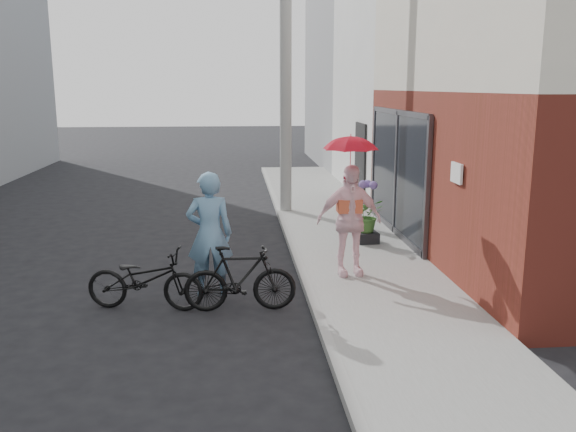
{
  "coord_description": "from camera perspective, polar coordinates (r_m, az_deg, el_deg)",
  "views": [
    {
      "loc": [
        -0.15,
        -8.54,
        3.09
      ],
      "look_at": [
        0.68,
        0.72,
        1.1
      ],
      "focal_mm": 38.0,
      "sensor_mm": 36.0,
      "label": 1
    }
  ],
  "objects": [
    {
      "name": "potted_plant",
      "position": [
        11.8,
        7.47,
        0.07
      ],
      "size": [
        0.59,
        0.51,
        0.66
      ],
      "primitive_type": "imported",
      "color": "#386428",
      "rests_on": "planter"
    },
    {
      "name": "bike_right",
      "position": [
        8.53,
        -4.5,
        -5.86
      ],
      "size": [
        1.56,
        0.45,
        0.94
      ],
      "primitive_type": "imported",
      "rotation": [
        0.0,
        0.0,
        1.56
      ],
      "color": "black",
      "rests_on": "ground"
    },
    {
      "name": "officer",
      "position": [
        9.11,
        -7.34,
        -1.69
      ],
      "size": [
        0.7,
        0.47,
        1.88
      ],
      "primitive_type": "imported",
      "rotation": [
        0.0,
        0.0,
        3.17
      ],
      "color": "#6591B3",
      "rests_on": "ground"
    },
    {
      "name": "utility_pole",
      "position": [
        14.6,
        -0.22,
        13.68
      ],
      "size": [
        0.28,
        0.28,
        7.0
      ],
      "primitive_type": "cylinder",
      "color": "#9E9E99",
      "rests_on": "ground"
    },
    {
      "name": "bike_left",
      "position": [
        8.81,
        -13.24,
        -5.79
      ],
      "size": [
        1.74,
        0.89,
        0.87
      ],
      "primitive_type": "imported",
      "rotation": [
        0.0,
        0.0,
        1.38
      ],
      "color": "black",
      "rests_on": "ground"
    },
    {
      "name": "east_building_far",
      "position": [
        25.62,
        11.84,
        12.73
      ],
      "size": [
        8.0,
        8.0,
        7.0
      ],
      "primitive_type": "cube",
      "color": "gray",
      "rests_on": "ground"
    },
    {
      "name": "curb",
      "position": [
        11.02,
        0.75,
        -3.89
      ],
      "size": [
        0.12,
        24.0,
        0.12
      ],
      "primitive_type": "cube",
      "color": "#9E9E99",
      "rests_on": "ground"
    },
    {
      "name": "ground",
      "position": [
        9.08,
        -3.91,
        -7.84
      ],
      "size": [
        80.0,
        80.0,
        0.0
      ],
      "primitive_type": "plane",
      "color": "black",
      "rests_on": "ground"
    },
    {
      "name": "parasol",
      "position": [
        9.5,
        5.89,
        6.99
      ],
      "size": [
        0.82,
        0.82,
        0.72
      ],
      "primitive_type": "imported",
      "color": "red",
      "rests_on": "kimono_woman"
    },
    {
      "name": "plaster_building",
      "position": [
        19.02,
        18.06,
        12.73
      ],
      "size": [
        8.0,
        6.0,
        7.0
      ],
      "primitive_type": "cube",
      "color": "silver",
      "rests_on": "ground"
    },
    {
      "name": "sidewalk",
      "position": [
        11.2,
        6.68,
        -3.71
      ],
      "size": [
        2.2,
        24.0,
        0.12
      ],
      "primitive_type": "cube",
      "color": "gray",
      "rests_on": "ground"
    },
    {
      "name": "kimono_woman",
      "position": [
        9.69,
        5.73,
        -0.4
      ],
      "size": [
        1.07,
        0.52,
        1.78
      ],
      "primitive_type": "imported",
      "rotation": [
        0.0,
        0.0,
        0.09
      ],
      "color": "#FFD5DE",
      "rests_on": "sidewalk"
    },
    {
      "name": "planter",
      "position": [
        11.9,
        7.41,
        -1.98
      ],
      "size": [
        0.42,
        0.42,
        0.21
      ],
      "primitive_type": "cube",
      "rotation": [
        0.0,
        0.0,
        0.08
      ],
      "color": "black",
      "rests_on": "sidewalk"
    }
  ]
}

